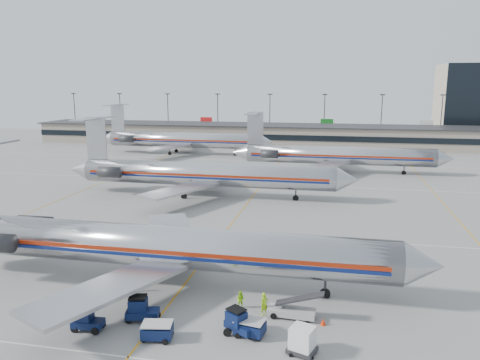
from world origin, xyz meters
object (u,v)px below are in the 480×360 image
(uld_container, at_px, (302,340))
(belt_loader, at_px, (293,310))
(jet_second_row, at_px, (201,174))
(jet_foreground, at_px, (155,245))
(tug_center, at_px, (141,310))

(uld_container, distance_m, belt_loader, 5.06)
(jet_second_row, height_order, uld_container, jet_second_row)
(jet_foreground, relative_size, tug_center, 17.72)
(jet_foreground, distance_m, tug_center, 7.71)
(tug_center, bearing_deg, jet_second_row, 88.02)
(uld_container, height_order, belt_loader, belt_loader)
(tug_center, xyz_separation_m, uld_container, (12.70, -1.97, 0.04))
(jet_foreground, bearing_deg, jet_second_row, 99.63)
(jet_second_row, bearing_deg, uld_container, -65.27)
(jet_foreground, height_order, uld_container, jet_foreground)
(jet_second_row, relative_size, belt_loader, 11.05)
(tug_center, relative_size, uld_container, 1.22)
(jet_foreground, distance_m, belt_loader, 14.04)
(jet_foreground, xyz_separation_m, jet_second_row, (-5.86, 34.51, 0.06))
(jet_second_row, distance_m, belt_loader, 43.12)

